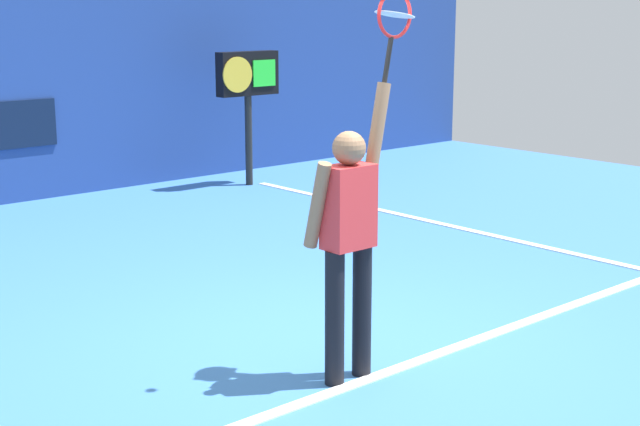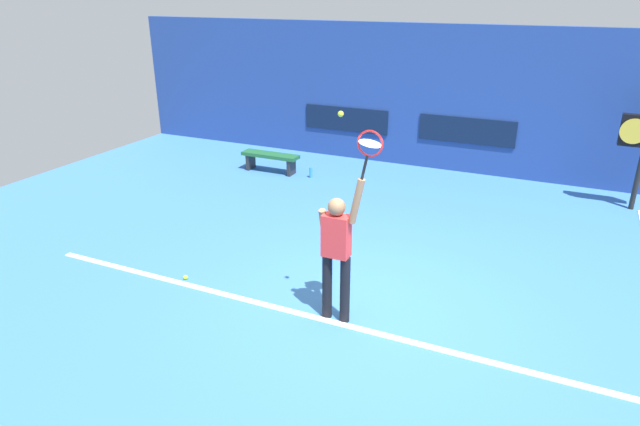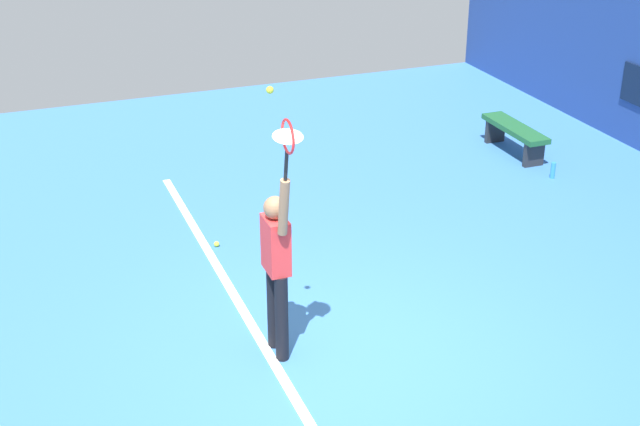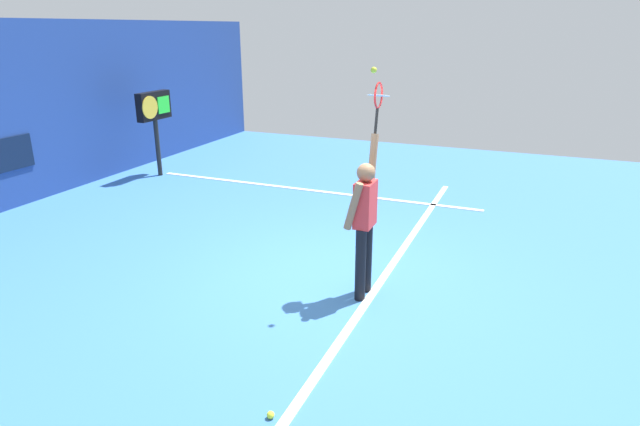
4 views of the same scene
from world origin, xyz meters
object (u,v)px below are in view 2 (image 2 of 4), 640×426
Objects in this scene: tennis_player at (337,249)px; tennis_racket at (369,146)px; water_bottle at (311,173)px; tennis_ball at (341,114)px; court_bench at (270,158)px; spare_ball at (186,277)px.

tennis_racket reaches higher than tennis_player.
water_bottle is (-3.21, 5.13, -2.26)m from tennis_racket.
tennis_ball reaches higher than court_bench.
tennis_ball reaches higher than tennis_player.
tennis_player is at bearing 138.35° from tennis_ball.
water_bottle is at bearing 0.00° from court_bench.
tennis_ball is 0.05× the size of court_bench.
spare_ball is (-2.84, 0.03, -2.35)m from tennis_racket.
court_bench is at bearing 180.00° from water_bottle.
tennis_ball is at bearing -52.80° from court_bench.
water_bottle is (1.06, 0.00, -0.22)m from court_bench.
water_bottle is at bearing 119.01° from tennis_ball.
tennis_player is 1.42× the size of court_bench.
spare_ball is at bearing 179.48° from tennis_player.
tennis_racket is 9.18× the size of tennis_ball.
tennis_racket is 0.45× the size of court_bench.
tennis_ball reaches higher than tennis_racket.
tennis_player is 8.28× the size of water_bottle.
tennis_player is at bearing -0.52° from spare_ball.
tennis_racket is at bearing -50.27° from court_bench.
tennis_racket reaches higher than spare_ball.
tennis_player is 29.23× the size of spare_ball.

